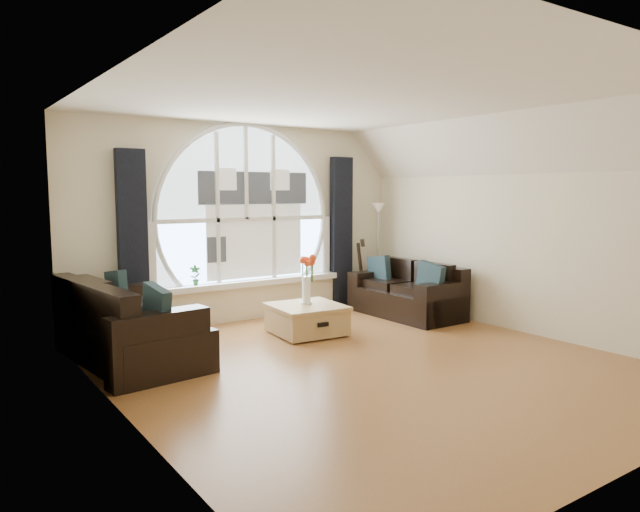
{
  "coord_description": "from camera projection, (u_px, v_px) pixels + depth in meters",
  "views": [
    {
      "loc": [
        -3.78,
        -4.54,
        1.79
      ],
      "look_at": [
        0.0,
        0.9,
        1.05
      ],
      "focal_mm": 32.78,
      "sensor_mm": 36.0,
      "label": 1
    }
  ],
  "objects": [
    {
      "name": "ground",
      "position": [
        369.0,
        364.0,
        6.05
      ],
      "size": [
        5.0,
        5.5,
        0.01
      ],
      "primitive_type": "cube",
      "color": "brown",
      "rests_on": "ground"
    },
    {
      "name": "ceiling",
      "position": [
        372.0,
        98.0,
        5.75
      ],
      "size": [
        5.0,
        5.5,
        0.01
      ],
      "primitive_type": "cube",
      "color": "silver",
      "rests_on": "ground"
    },
    {
      "name": "wall_back",
      "position": [
        244.0,
        223.0,
        8.14
      ],
      "size": [
        5.0,
        0.01,
        2.7
      ],
      "primitive_type": "cube",
      "color": "beige",
      "rests_on": "ground"
    },
    {
      "name": "wall_left",
      "position": [
        120.0,
        248.0,
        4.48
      ],
      "size": [
        0.01,
        5.5,
        2.7
      ],
      "primitive_type": "cube",
      "color": "beige",
      "rests_on": "ground"
    },
    {
      "name": "wall_right",
      "position": [
        524.0,
        226.0,
        7.32
      ],
      "size": [
        0.01,
        5.5,
        2.7
      ],
      "primitive_type": "cube",
      "color": "beige",
      "rests_on": "ground"
    },
    {
      "name": "attic_slope",
      "position": [
        512.0,
        144.0,
        7.04
      ],
      "size": [
        0.92,
        5.5,
        0.72
      ],
      "primitive_type": "cube",
      "color": "silver",
      "rests_on": "ground"
    },
    {
      "name": "arched_window",
      "position": [
        245.0,
        203.0,
        8.09
      ],
      "size": [
        2.6,
        0.06,
        2.15
      ],
      "primitive_type": "cube",
      "color": "silver",
      "rests_on": "wall_back"
    },
    {
      "name": "window_sill",
      "position": [
        249.0,
        283.0,
        8.15
      ],
      "size": [
        2.9,
        0.22,
        0.08
      ],
      "primitive_type": "cube",
      "color": "white",
      "rests_on": "wall_back"
    },
    {
      "name": "window_frame",
      "position": [
        246.0,
        203.0,
        8.06
      ],
      "size": [
        2.76,
        0.08,
        2.15
      ],
      "primitive_type": "cube",
      "color": "white",
      "rests_on": "wall_back"
    },
    {
      "name": "neighbor_house",
      "position": [
        255.0,
        212.0,
        8.17
      ],
      "size": [
        1.7,
        0.02,
        1.5
      ],
      "primitive_type": "cube",
      "color": "silver",
      "rests_on": "wall_back"
    },
    {
      "name": "curtain_left",
      "position": [
        133.0,
        243.0,
        7.16
      ],
      "size": [
        0.35,
        0.12,
        2.3
      ],
      "primitive_type": "cube",
      "color": "black",
      "rests_on": "ground"
    },
    {
      "name": "curtain_right",
      "position": [
        341.0,
        233.0,
        8.97
      ],
      "size": [
        0.35,
        0.12,
        2.3
      ],
      "primitive_type": "cube",
      "color": "black",
      "rests_on": "ground"
    },
    {
      "name": "sofa_left",
      "position": [
        131.0,
        323.0,
        6.15
      ],
      "size": [
        1.18,
        2.04,
        0.86
      ],
      "primitive_type": "cube",
      "rotation": [
        0.0,
        0.0,
        0.11
      ],
      "color": "black",
      "rests_on": "ground"
    },
    {
      "name": "sofa_right",
      "position": [
        406.0,
        288.0,
        8.37
      ],
      "size": [
        0.83,
        1.67,
        0.74
      ],
      "primitive_type": "cube",
      "rotation": [
        0.0,
        0.0,
        -0.0
      ],
      "color": "black",
      "rests_on": "ground"
    },
    {
      "name": "coffee_chest",
      "position": [
        307.0,
        318.0,
        7.31
      ],
      "size": [
        0.92,
        0.92,
        0.41
      ],
      "primitive_type": "cube",
      "rotation": [
        0.0,
        0.0,
        -0.1
      ],
      "color": "#A58251",
      "rests_on": "ground"
    },
    {
      "name": "throw_blanket",
      "position": [
        133.0,
        316.0,
        6.05
      ],
      "size": [
        0.57,
        0.57,
        0.1
      ],
      "primitive_type": "cube",
      "rotation": [
        0.0,
        0.0,
        0.03
      ],
      "color": "silver",
      "rests_on": "sofa_left"
    },
    {
      "name": "vase_flowers",
      "position": [
        306.0,
        273.0,
        7.31
      ],
      "size": [
        0.24,
        0.24,
        0.7
      ],
      "primitive_type": "cube",
      "color": "white",
      "rests_on": "coffee_chest"
    },
    {
      "name": "floor_lamp",
      "position": [
        378.0,
        254.0,
        9.22
      ],
      "size": [
        0.24,
        0.24,
        1.6
      ],
      "primitive_type": "cube",
      "color": "#B2B2B2",
      "rests_on": "ground"
    },
    {
      "name": "guitar",
      "position": [
        358.0,
        272.0,
        9.07
      ],
      "size": [
        0.38,
        0.26,
        1.06
      ],
      "primitive_type": "cube",
      "rotation": [
        0.0,
        0.0,
        -0.07
      ],
      "color": "brown",
      "rests_on": "ground"
    },
    {
      "name": "potted_plant",
      "position": [
        195.0,
        275.0,
        7.69
      ],
      "size": [
        0.16,
        0.13,
        0.27
      ],
      "primitive_type": "imported",
      "rotation": [
        0.0,
        0.0,
        -0.23
      ],
      "color": "#1E6023",
      "rests_on": "window_sill"
    }
  ]
}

